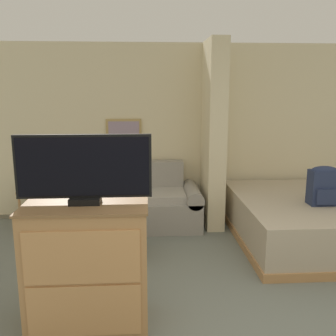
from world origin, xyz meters
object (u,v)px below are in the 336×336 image
Objects in this scene: coffee_table at (119,227)px; tv_dresser at (88,266)px; table_lamp at (35,169)px; backpack at (324,185)px; tv at (84,169)px; bed at (308,219)px; couch at (124,204)px.

tv_dresser is at bearing -96.48° from coffee_table.
backpack is at bearing -14.89° from table_lamp.
table_lamp is at bearing 140.68° from coffee_table.
table_lamp is 2.61m from tv_dresser.
tv is (0.00, 0.00, 0.80)m from tv_dresser.
tv_dresser reaches higher than bed.
table_lamp is 0.85× the size of backpack.
tv_dresser reaches higher than couch.
couch is 1.34m from table_lamp.
couch is 1.03× the size of bed.
tv_dresser is 3.06m from bed.
backpack is at bearing 27.90° from tv.
tv_dresser is at bearing -147.38° from bed.
table_lamp is 0.39× the size of tv.
bed is (2.42, 0.30, -0.06)m from coffee_table.
coffee_table is at bearing -179.36° from backpack.
bed is (2.57, 1.65, -0.24)m from tv_dresser.
tv_dresser reaches higher than coffee_table.
backpack reaches higher than bed.
coffee_table is at bearing -90.20° from couch.
backpack is (2.60, 1.38, -0.52)m from tv.
coffee_table is 2.49m from backpack.
backpack is at bearing -21.33° from couch.
tv is (1.07, -2.36, 0.49)m from table_lamp.
backpack reaches higher than coffee_table.
couch is 2.35m from tv_dresser.
tv is (-0.16, -2.33, 1.01)m from couch.
table_lamp is 2.63m from tv.
couch is 3.69× the size of coffee_table.
coffee_table is 1.48× the size of table_lamp.
coffee_table is 1.66m from table_lamp.
table_lamp is at bearing 114.49° from tv.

